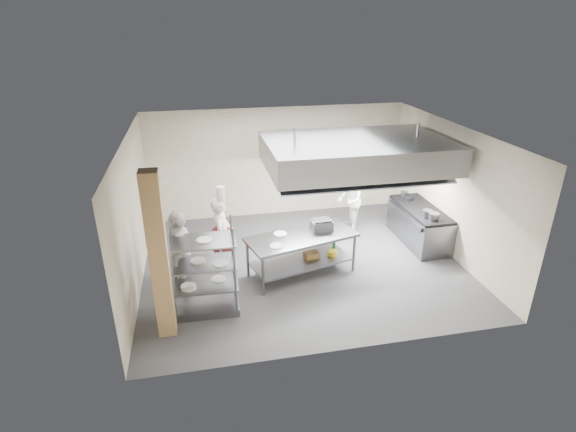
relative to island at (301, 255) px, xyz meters
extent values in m
plane|color=#3D3D3F|center=(0.12, 0.43, -0.46)|extent=(7.00, 7.00, 0.00)
plane|color=silver|center=(0.12, 0.43, 2.54)|extent=(7.00, 7.00, 0.00)
plane|color=tan|center=(0.12, 3.43, 1.04)|extent=(7.00, 0.00, 7.00)
plane|color=tan|center=(-3.38, 0.43, 1.04)|extent=(0.00, 6.00, 6.00)
plane|color=tan|center=(3.62, 0.43, 1.04)|extent=(0.00, 6.00, 6.00)
cube|color=tan|center=(-2.78, -1.47, 1.04)|extent=(0.30, 0.30, 3.00)
cube|color=slate|center=(1.42, 0.83, 1.94)|extent=(4.00, 2.50, 0.60)
cube|color=white|center=(0.52, 0.83, 1.62)|extent=(1.60, 0.12, 0.04)
cube|color=white|center=(2.32, 0.83, 1.62)|extent=(1.60, 0.12, 0.04)
cube|color=slate|center=(1.92, 3.27, 1.04)|extent=(1.50, 0.28, 0.04)
cube|color=slate|center=(0.00, 0.00, 0.42)|extent=(2.50, 1.54, 0.06)
cube|color=slate|center=(0.00, 0.00, -0.16)|extent=(2.29, 1.40, 0.04)
cube|color=slate|center=(3.20, 0.93, -0.04)|extent=(0.80, 2.00, 0.84)
cube|color=black|center=(3.20, 0.93, 0.41)|extent=(0.78, 1.96, 0.06)
imported|color=white|center=(-1.64, 0.44, 0.40)|extent=(0.55, 0.71, 1.71)
imported|color=white|center=(1.72, 1.93, 0.38)|extent=(0.82, 0.95, 1.67)
imported|color=silver|center=(-2.48, -0.47, 0.49)|extent=(0.67, 1.18, 1.89)
cube|color=slate|center=(0.49, 0.22, 0.56)|extent=(0.45, 0.35, 0.21)
cube|color=olive|center=(0.24, 0.07, -0.07)|extent=(0.35, 0.27, 0.14)
cylinder|color=gray|center=(3.08, 0.41, 0.53)|extent=(0.23, 0.23, 0.16)
cylinder|color=white|center=(-2.07, -0.94, 0.12)|extent=(0.28, 0.28, 0.05)
camera|label=1|loc=(-2.01, -8.27, 4.64)|focal=28.00mm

